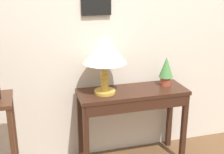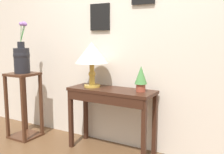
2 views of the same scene
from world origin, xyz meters
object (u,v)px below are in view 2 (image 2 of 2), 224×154
Objects in this scene: table_lamp at (92,54)px; flower_vase_tall at (22,57)px; console_table at (110,100)px; potted_plant_on_console at (141,78)px; pedestal_stand_left at (24,105)px.

flower_vase_tall reaches higher than table_lamp.
console_table is 1.92× the size of table_lamp.
flower_vase_tall is (-1.56, -0.23, 0.17)m from potted_plant_on_console.
table_lamp is at bearing 175.29° from console_table.
table_lamp is 1.19m from pedestal_stand_left.
pedestal_stand_left is at bearing -171.87° from console_table.
flower_vase_tall is at bearing 97.43° from pedestal_stand_left.
flower_vase_tall is (-0.95, -0.19, -0.06)m from table_lamp.
table_lamp is at bearing -176.37° from potted_plant_on_console.
console_table is 1.24m from pedestal_stand_left.
console_table is at bearing 8.13° from pedestal_stand_left.
flower_vase_tall is at bearing -171.53° from potted_plant_on_console.
potted_plant_on_console is (0.34, 0.06, 0.28)m from console_table.
flower_vase_tall reaches higher than console_table.
console_table is 0.57m from table_lamp.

